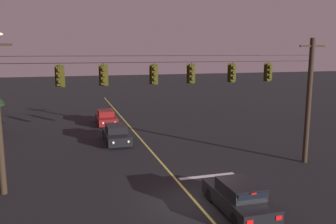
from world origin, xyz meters
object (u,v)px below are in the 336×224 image
at_px(traffic_light_left_inner, 104,75).
at_px(traffic_light_centre, 154,74).
at_px(car_oncoming_trailing, 106,118).
at_px(traffic_light_far_right, 269,72).
at_px(traffic_light_right_inner, 192,74).
at_px(car_oncoming_lead, 116,134).
at_px(car_waiting_near_lane, 239,198).
at_px(traffic_light_rightmost, 233,73).
at_px(traffic_light_leftmost, 60,76).

distance_m(traffic_light_left_inner, traffic_light_centre, 2.72).
bearing_deg(car_oncoming_trailing, traffic_light_far_right, -63.06).
xyz_separation_m(traffic_light_far_right, car_oncoming_trailing, (-8.03, 15.80, -5.25)).
bearing_deg(traffic_light_right_inner, traffic_light_far_right, 0.00).
xyz_separation_m(traffic_light_far_right, car_oncoming_lead, (-8.06, 8.51, -5.25)).
relative_size(traffic_light_right_inner, car_waiting_near_lane, 0.28).
bearing_deg(car_oncoming_lead, car_waiting_near_lane, -75.35).
xyz_separation_m(traffic_light_left_inner, car_oncoming_lead, (1.74, 8.51, -5.25)).
bearing_deg(car_waiting_near_lane, car_oncoming_trailing, 99.60).
relative_size(traffic_light_centre, car_waiting_near_lane, 0.28).
relative_size(traffic_light_centre, traffic_light_rightmost, 1.00).
height_order(traffic_light_far_right, car_oncoming_trailing, traffic_light_far_right).
bearing_deg(traffic_light_far_right, traffic_light_centre, 180.00).
bearing_deg(traffic_light_far_right, traffic_light_rightmost, 180.00).
xyz_separation_m(traffic_light_right_inner, traffic_light_rightmost, (2.52, 0.00, 0.00)).
distance_m(traffic_light_leftmost, traffic_light_rightmost, 9.60).
relative_size(car_oncoming_lead, car_oncoming_trailing, 1.00).
xyz_separation_m(traffic_light_leftmost, traffic_light_far_right, (11.99, 0.00, 0.00)).
distance_m(traffic_light_right_inner, car_oncoming_trailing, 16.94).
distance_m(traffic_light_centre, car_oncoming_lead, 10.05).
height_order(car_oncoming_lead, car_oncoming_trailing, same).
distance_m(traffic_light_rightmost, car_oncoming_trailing, 17.58).
bearing_deg(traffic_light_right_inner, traffic_light_leftmost, 180.00).
height_order(traffic_light_leftmost, traffic_light_left_inner, same).
bearing_deg(traffic_light_rightmost, traffic_light_leftmost, 180.00).
relative_size(traffic_light_rightmost, car_waiting_near_lane, 0.28).
relative_size(traffic_light_far_right, car_waiting_near_lane, 0.28).
xyz_separation_m(traffic_light_left_inner, traffic_light_centre, (2.72, 0.00, 0.00)).
relative_size(traffic_light_left_inner, car_oncoming_trailing, 0.28).
relative_size(traffic_light_rightmost, car_oncoming_trailing, 0.28).
bearing_deg(traffic_light_leftmost, traffic_light_far_right, 0.00).
distance_m(traffic_light_right_inner, car_waiting_near_lane, 7.35).
distance_m(traffic_light_left_inner, traffic_light_far_right, 9.79).
height_order(car_waiting_near_lane, car_oncoming_trailing, same).
bearing_deg(traffic_light_right_inner, car_oncoming_trailing, 101.15).
bearing_deg(car_oncoming_trailing, car_waiting_near_lane, -80.40).
xyz_separation_m(traffic_light_rightmost, car_waiting_near_lane, (-2.10, -5.13, -5.25)).
height_order(traffic_light_centre, traffic_light_far_right, same).
bearing_deg(car_waiting_near_lane, traffic_light_rightmost, 67.75).
relative_size(car_waiting_near_lane, car_oncoming_trailing, 0.98).
relative_size(traffic_light_leftmost, traffic_light_left_inner, 1.00).
relative_size(traffic_light_centre, traffic_light_far_right, 1.00).
bearing_deg(car_oncoming_lead, traffic_light_right_inner, -69.75).
distance_m(traffic_light_leftmost, traffic_light_right_inner, 7.07).
height_order(traffic_light_centre, car_oncoming_lead, traffic_light_centre).
bearing_deg(traffic_light_right_inner, car_waiting_near_lane, -85.24).
bearing_deg(traffic_light_centre, traffic_light_leftmost, 180.00).
bearing_deg(traffic_light_left_inner, car_waiting_near_lane, -44.03).
bearing_deg(car_oncoming_lead, traffic_light_leftmost, -114.83).
bearing_deg(car_waiting_near_lane, traffic_light_centre, 116.75).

